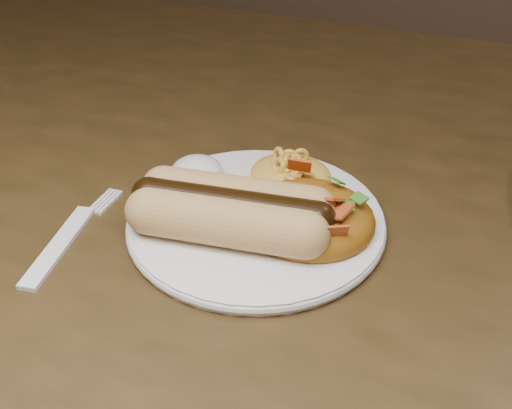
% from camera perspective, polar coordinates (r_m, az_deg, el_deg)
% --- Properties ---
extents(table, '(1.60, 0.90, 0.75)m').
position_cam_1_polar(table, '(0.60, -0.86, -4.94)').
color(table, '#432E16').
rests_on(table, floor).
extents(plate, '(0.22, 0.22, 0.01)m').
position_cam_1_polar(plate, '(0.49, 0.00, -1.47)').
color(plate, white).
rests_on(plate, table).
extents(hotdog, '(0.14, 0.08, 0.04)m').
position_cam_1_polar(hotdog, '(0.46, -2.39, -0.46)').
color(hotdog, tan).
rests_on(hotdog, plate).
extents(mac_and_cheese, '(0.08, 0.08, 0.03)m').
position_cam_1_polar(mac_and_cheese, '(0.52, 3.33, 3.79)').
color(mac_and_cheese, '#EED549').
rests_on(mac_and_cheese, plate).
extents(sour_cream, '(0.05, 0.05, 0.03)m').
position_cam_1_polar(sour_cream, '(0.52, -5.71, 3.54)').
color(sour_cream, white).
rests_on(sour_cream, plate).
extents(taco_salad, '(0.10, 0.10, 0.05)m').
position_cam_1_polar(taco_salad, '(0.47, 5.16, -0.22)').
color(taco_salad, '#CB3400').
rests_on(taco_salad, plate).
extents(fork, '(0.05, 0.16, 0.00)m').
position_cam_1_polar(fork, '(0.49, -18.27, -3.74)').
color(fork, white).
rests_on(fork, table).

